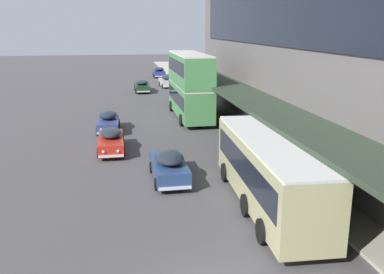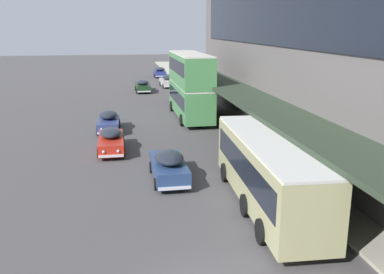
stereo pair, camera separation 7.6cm
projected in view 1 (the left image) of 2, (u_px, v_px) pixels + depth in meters
The scene contains 9 objects.
transit_bus_kerbside_front at pixel (190, 83), 38.62m from camera, with size 2.84×10.36×5.85m.
transit_bus_kerbside_rear at pixel (268, 169), 19.45m from camera, with size 2.98×10.82×3.25m.
sedan_lead_mid at pixel (159, 72), 70.95m from camera, with size 2.02×4.75×1.64m.
sedan_trailing_near at pixel (111, 140), 28.63m from camera, with size 1.79×4.81×1.52m.
sedan_trailing_mid at pixel (142, 86), 54.90m from camera, with size 1.92×4.98×1.56m.
sedan_lead_near at pixel (169, 166), 23.20m from camera, with size 1.91×4.68×1.64m.
sedan_oncoming_front at pixel (167, 81), 59.32m from camera, with size 2.09×4.70×1.67m.
sedan_second_mid at pixel (108, 121), 34.27m from camera, with size 1.84×4.58×1.60m.
fire_hydrant at pixel (329, 205), 18.87m from camera, with size 0.20×0.40×0.70m.
Camera 1 is at (-2.52, -11.40, 8.15)m, focal length 40.00 mm.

